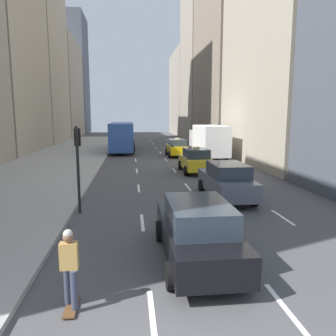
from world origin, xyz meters
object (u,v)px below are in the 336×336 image
Objects in this scene: box_truck at (208,140)px; city_bus at (122,136)px; taxi_lead at (177,148)px; taxi_second at (196,160)px; sedan_silver_behind at (226,181)px; traffic_light_pole at (78,155)px; skateboarder at (70,266)px; sedan_black_near at (197,230)px.

city_bus is at bearing 138.22° from box_truck.
city_bus reaches higher than taxi_lead.
sedan_silver_behind is (0.00, -7.75, 0.03)m from taxi_second.
taxi_second is 11.59m from traffic_light_pole.
sedan_silver_behind is at bearing -100.07° from box_truck.
box_truck reaches higher than skateboarder.
city_bus is 11.28m from box_truck.
sedan_black_near is 7.23m from sedan_silver_behind.
taxi_second is 8.54m from box_truck.
traffic_light_pole reaches higher than city_bus.
sedan_silver_behind is at bearing -90.00° from taxi_lead.
taxi_lead is at bearing 90.00° from sedan_silver_behind.
city_bus reaches higher than sedan_silver_behind.
taxi_lead and taxi_second have the same top height.
city_bus is 3.23× the size of traffic_light_pole.
sedan_silver_behind is at bearing 55.95° from skateboarder.
taxi_lead reaches higher than skateboarder.
traffic_light_pole reaches higher than taxi_lead.
traffic_light_pole is (-9.55, -17.32, 0.70)m from box_truck.
sedan_black_near is 0.58× the size of box_truck.
taxi_lead is 20.15m from traffic_light_pole.
taxi_second is at bearing 79.01° from sedan_black_near.
box_truck is at bearing 61.12° from traffic_light_pole.
taxi_lead is 8.20m from city_bus.
sedan_black_near is 2.79× the size of skateboarder.
taxi_lead reaches higher than sedan_silver_behind.
taxi_lead is 0.52× the size of box_truck.
sedan_black_near is at bearing -96.64° from taxi_lead.
city_bus reaches higher than skateboarder.
sedan_silver_behind is 0.57× the size of box_truck.
sedan_black_near is at bearing -104.01° from box_truck.
traffic_light_pole is (-6.75, -9.30, 1.53)m from taxi_second.
sedan_silver_behind reaches higher than skateboarder.
taxi_second is 14.69m from sedan_black_near.
skateboarder is at bearing -124.05° from sedan_silver_behind.
skateboarder is 7.34m from traffic_light_pole.
skateboarder is at bearing -102.68° from taxi_lead.
box_truck reaches higher than sedan_silver_behind.
sedan_black_near is (-2.80, -24.05, 0.00)m from taxi_lead.
sedan_black_near is 1.35× the size of traffic_light_pole.
skateboarder is (-5.87, -8.68, 0.06)m from sedan_silver_behind.
sedan_black_near is 1.02× the size of sedan_silver_behind.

